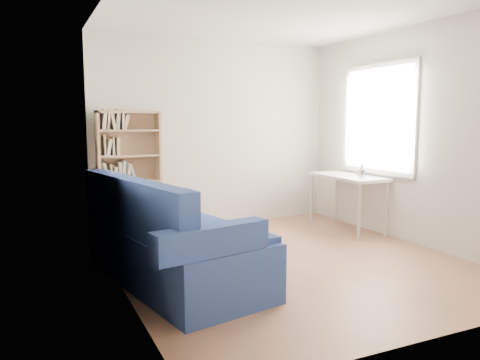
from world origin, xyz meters
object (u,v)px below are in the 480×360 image
object	(u,v)px
sofa	(170,243)
bookshelf	(130,178)
pen_cup	(361,172)
desk	(347,181)

from	to	relation	value
sofa	bookshelf	xyz separation A→B (m)	(0.05, 2.01, 0.38)
bookshelf	pen_cup	world-z (taller)	bookshelf
bookshelf	desk	bearing A→B (deg)	-19.89
bookshelf	desk	size ratio (longest dim) A/B	1.38
desk	pen_cup	world-z (taller)	pen_cup
sofa	desk	xyz separation A→B (m)	(2.77, 1.03, 0.31)
sofa	desk	distance (m)	2.97
sofa	bookshelf	world-z (taller)	bookshelf
sofa	desk	world-z (taller)	sofa
sofa	pen_cup	xyz separation A→B (m)	(2.79, 0.76, 0.45)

